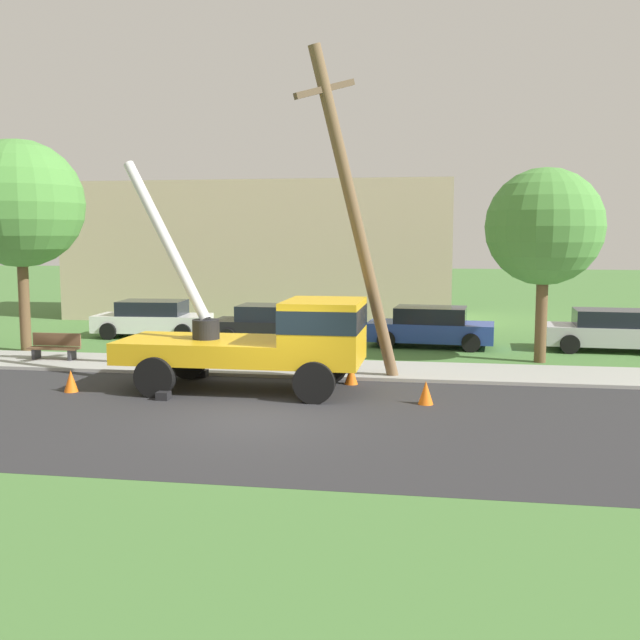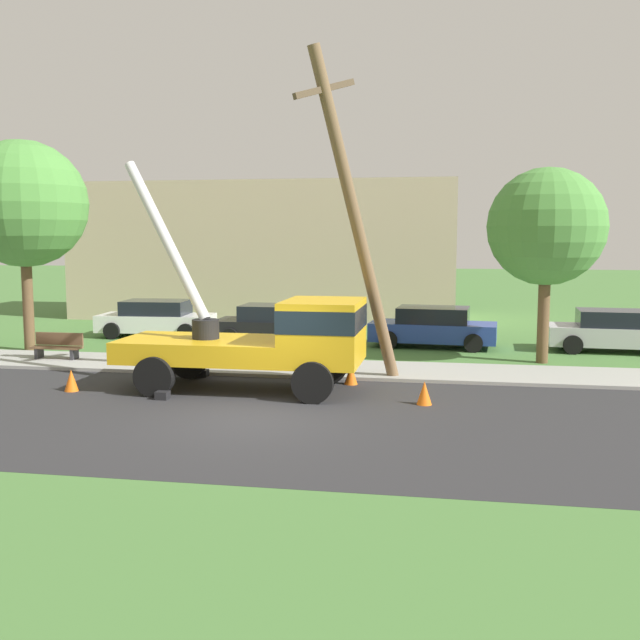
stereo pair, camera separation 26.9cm
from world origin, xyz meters
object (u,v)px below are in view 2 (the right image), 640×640
object	(u,v)px
park_bench	(57,347)
roadside_tree_near	(23,204)
traffic_cone_behind	(71,380)
roadside_tree_far	(547,227)
parked_sedan_black	(276,324)
traffic_cone_ahead	(424,393)
traffic_cone_curbside	(351,374)
parked_sedan_white	(156,318)
utility_truck	(273,336)
parked_sedan_silver	(615,331)
parked_sedan_blue	(433,327)
leaning_utility_pole	(355,216)

from	to	relation	value
park_bench	roadside_tree_near	distance (m)	5.33
traffic_cone_behind	roadside_tree_far	size ratio (longest dim) A/B	0.09
traffic_cone_behind	roadside_tree_far	bearing A→B (deg)	27.38
parked_sedan_black	park_bench	bearing A→B (deg)	-140.34
traffic_cone_ahead	parked_sedan_black	xyz separation A→B (m)	(-5.68, 8.85, 0.43)
traffic_cone_curbside	parked_sedan_white	size ratio (longest dim) A/B	0.12
utility_truck	parked_sedan_white	bearing A→B (deg)	127.48
utility_truck	parked_sedan_white	xyz separation A→B (m)	(-6.85, 8.94, -0.70)
traffic_cone_ahead	roadside_tree_near	world-z (taller)	roadside_tree_near
traffic_cone_ahead	traffic_cone_behind	xyz separation A→B (m)	(-8.92, -0.04, 0.00)
parked_sedan_black	parked_sedan_silver	world-z (taller)	same
traffic_cone_behind	parked_sedan_black	size ratio (longest dim) A/B	0.13
roadside_tree_near	traffic_cone_behind	bearing A→B (deg)	-51.07
roadside_tree_far	parked_sedan_blue	bearing A→B (deg)	141.92
parked_sedan_silver	utility_truck	bearing A→B (deg)	-140.99
parked_sedan_white	roadside_tree_near	world-z (taller)	roadside_tree_near
parked_sedan_black	park_bench	world-z (taller)	parked_sedan_black
parked_sedan_silver	roadside_tree_near	xyz separation A→B (m)	(-19.82, -3.18, 4.27)
traffic_cone_curbside	parked_sedan_silver	bearing A→B (deg)	40.68
traffic_cone_ahead	roadside_tree_far	world-z (taller)	roadside_tree_far
parked_sedan_black	roadside_tree_far	xyz separation A→B (m)	(9.11, -2.49, 3.48)
park_bench	roadside_tree_far	distance (m)	15.64
parked_sedan_white	roadside_tree_near	bearing A→B (deg)	-126.41
leaning_utility_pole	parked_sedan_blue	size ratio (longest dim) A/B	1.92
leaning_utility_pole	roadside_tree_far	bearing A→B (deg)	38.37
roadside_tree_near	parked_sedan_silver	bearing A→B (deg)	9.12
parked_sedan_black	parked_sedan_silver	bearing A→B (deg)	0.90
parked_sedan_blue	parked_sedan_silver	xyz separation A→B (m)	(6.14, -0.00, 0.00)
leaning_utility_pole	traffic_cone_behind	size ratio (longest dim) A/B	15.53
traffic_cone_ahead	traffic_cone_behind	bearing A→B (deg)	-179.75
parked_sedan_white	parked_sedan_black	distance (m)	5.14
utility_truck	roadside_tree_far	size ratio (longest dim) A/B	1.12
roadside_tree_far	park_bench	bearing A→B (deg)	-170.95
utility_truck	leaning_utility_pole	xyz separation A→B (m)	(1.92, 1.18, 3.05)
traffic_cone_ahead	traffic_cone_curbside	xyz separation A→B (m)	(-2.01, 2.03, 0.00)
parked_sedan_white	park_bench	size ratio (longest dim) A/B	2.81
parked_sedan_white	park_bench	world-z (taller)	parked_sedan_white
traffic_cone_curbside	utility_truck	bearing A→B (deg)	-149.32
traffic_cone_curbside	roadside_tree_far	bearing A→B (deg)	38.51
parked_sedan_black	roadside_tree_near	bearing A→B (deg)	-159.46
leaning_utility_pole	parked_sedan_blue	world-z (taller)	leaning_utility_pole
leaning_utility_pole	utility_truck	bearing A→B (deg)	-148.56
traffic_cone_curbside	parked_sedan_black	bearing A→B (deg)	118.32
traffic_cone_ahead	parked_sedan_black	world-z (taller)	parked_sedan_black
utility_truck	roadside_tree_far	distance (m)	9.51
traffic_cone_ahead	leaning_utility_pole	bearing A→B (deg)	132.64
parked_sedan_black	roadside_tree_far	size ratio (longest dim) A/B	0.74
roadside_tree_near	parked_sedan_white	bearing A→B (deg)	53.59
parked_sedan_white	roadside_tree_near	size ratio (longest dim) A/B	0.63
traffic_cone_curbside	parked_sedan_white	distance (m)	11.73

